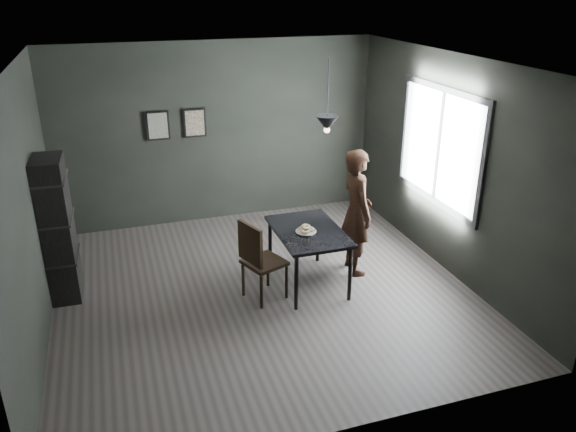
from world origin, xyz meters
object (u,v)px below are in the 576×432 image
object	(u,v)px
white_plate	(306,232)
wood_chair	(258,257)
woman	(356,212)
pendant_lamp	(327,123)
shelf_unit	(58,230)
cafe_table	(308,236)

from	to	relation	value
white_plate	wood_chair	size ratio (longest dim) A/B	0.23
woman	pendant_lamp	world-z (taller)	pendant_lamp
shelf_unit	pendant_lamp	world-z (taller)	pendant_lamp
shelf_unit	pendant_lamp	size ratio (longest dim) A/B	2.04
white_plate	shelf_unit	xyz separation A→B (m)	(-2.87, 0.72, 0.13)
pendant_lamp	wood_chair	bearing A→B (deg)	-163.39
cafe_table	wood_chair	world-z (taller)	wood_chair
shelf_unit	pendant_lamp	bearing A→B (deg)	-8.07
woman	pendant_lamp	bearing A→B (deg)	96.76
white_plate	woman	bearing A→B (deg)	14.76
cafe_table	white_plate	world-z (taller)	white_plate
woman	shelf_unit	xyz separation A→B (m)	(-3.63, 0.51, 0.04)
white_plate	woman	size ratio (longest dim) A/B	0.14
wood_chair	cafe_table	bearing A→B (deg)	-6.16
cafe_table	woman	xyz separation A→B (m)	(0.71, 0.14, 0.17)
woman	wood_chair	distance (m)	1.47
woman	shelf_unit	bearing A→B (deg)	83.30
cafe_table	pendant_lamp	size ratio (longest dim) A/B	1.39
wood_chair	shelf_unit	distance (m)	2.39
white_plate	pendant_lamp	size ratio (longest dim) A/B	0.27
white_plate	wood_chair	world-z (taller)	wood_chair
white_plate	cafe_table	bearing A→B (deg)	46.67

